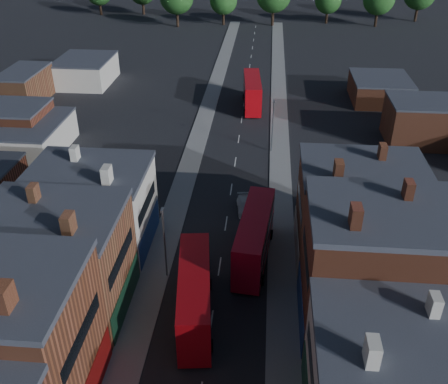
% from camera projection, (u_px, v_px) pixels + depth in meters
% --- Properties ---
extents(pavement_west, '(3.00, 200.00, 0.12)m').
position_uv_depth(pavement_west, '(185.00, 180.00, 68.08)').
color(pavement_west, gray).
rests_on(pavement_west, ground).
extents(pavement_east, '(3.00, 200.00, 0.12)m').
position_uv_depth(pavement_east, '(280.00, 184.00, 67.10)').
color(pavement_east, gray).
rests_on(pavement_east, ground).
extents(lamp_post_2, '(0.25, 0.70, 8.12)m').
position_uv_depth(lamp_post_2, '(164.00, 239.00, 48.48)').
color(lamp_post_2, slate).
rests_on(lamp_post_2, ground).
extents(lamp_post_3, '(0.25, 0.70, 8.12)m').
position_uv_depth(lamp_post_3, '(273.00, 123.00, 73.39)').
color(lamp_post_3, slate).
rests_on(lamp_post_3, ground).
extents(bus_0, '(4.24, 12.34, 5.22)m').
position_uv_depth(bus_0, '(195.00, 295.00, 44.41)').
color(bus_0, '#B70A11').
rests_on(bus_0, ground).
extents(bus_1, '(4.07, 12.53, 5.31)m').
position_uv_depth(bus_1, '(254.00, 237.00, 51.90)').
color(bus_1, '#AB091B').
rests_on(bus_1, ground).
extents(bus_2, '(3.86, 12.68, 5.40)m').
position_uv_depth(bus_2, '(252.00, 92.00, 90.23)').
color(bus_2, '#BB080E').
rests_on(bus_2, ground).
extents(car_2, '(2.39, 4.65, 1.26)m').
position_uv_depth(car_2, '(196.00, 266.00, 51.24)').
color(car_2, black).
rests_on(car_2, ground).
extents(car_3, '(2.46, 4.78, 1.33)m').
position_uv_depth(car_3, '(245.00, 206.00, 61.21)').
color(car_3, silver).
rests_on(car_3, ground).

